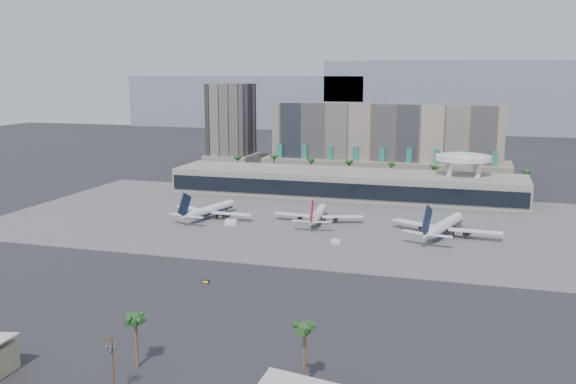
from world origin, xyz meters
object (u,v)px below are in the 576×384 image
(utility_pole, at_px, (112,361))
(service_vehicle_a, at_px, (231,222))
(airliner_centre, at_px, (318,215))
(service_vehicle_b, at_px, (336,242))
(airliner_left, at_px, (210,210))
(taxiway_sign, at_px, (206,282))
(airliner_right, at_px, (444,226))

(utility_pole, relative_size, service_vehicle_a, 2.63)
(airliner_centre, distance_m, service_vehicle_a, 34.84)
(service_vehicle_a, relative_size, service_vehicle_b, 1.40)
(airliner_left, height_order, taxiway_sign, airliner_left)
(airliner_centre, height_order, service_vehicle_a, airliner_centre)
(airliner_right, xyz_separation_m, taxiway_sign, (-62.55, -74.93, -3.31))
(utility_pole, height_order, taxiway_sign, utility_pole)
(airliner_left, bearing_deg, taxiway_sign, -54.20)
(airliner_left, height_order, service_vehicle_a, airliner_left)
(airliner_centre, distance_m, airliner_right, 50.42)
(service_vehicle_a, bearing_deg, service_vehicle_b, -23.92)
(service_vehicle_a, bearing_deg, utility_pole, -82.32)
(airliner_centre, bearing_deg, service_vehicle_b, -69.88)
(service_vehicle_b, distance_m, taxiway_sign, 59.03)
(utility_pole, bearing_deg, airliner_left, 106.44)
(utility_pole, height_order, service_vehicle_a, utility_pole)
(utility_pole, bearing_deg, airliner_right, 69.35)
(utility_pole, xyz_separation_m, taxiway_sign, (-9.87, 64.84, -6.64))
(airliner_left, relative_size, taxiway_sign, 17.15)
(service_vehicle_b, bearing_deg, taxiway_sign, -118.71)
(airliner_centre, xyz_separation_m, service_vehicle_a, (-31.98, -13.65, -2.16))
(airliner_centre, relative_size, airliner_right, 0.88)
(utility_pole, relative_size, taxiway_sign, 5.33)
(service_vehicle_a, distance_m, taxiway_sign, 71.38)
(service_vehicle_a, height_order, service_vehicle_b, service_vehicle_a)
(airliner_left, xyz_separation_m, service_vehicle_b, (58.94, -24.87, -2.58))
(utility_pole, bearing_deg, taxiway_sign, 98.65)
(airliner_right, bearing_deg, service_vehicle_b, -132.19)
(airliner_right, relative_size, taxiway_sign, 18.99)
(airliner_right, bearing_deg, airliner_left, -165.73)
(utility_pole, xyz_separation_m, airliner_left, (-41.99, 142.29, -3.73))
(airliner_right, distance_m, service_vehicle_b, 42.24)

